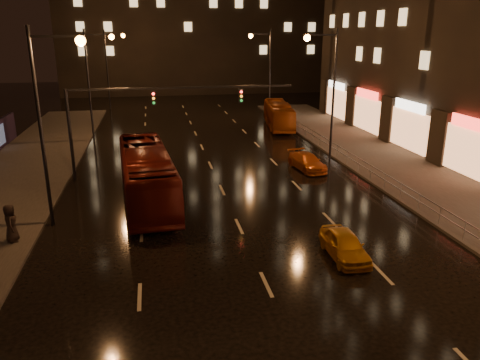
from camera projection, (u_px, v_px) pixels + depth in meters
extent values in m
plane|color=black|center=(214.00, 173.00, 33.79)|extent=(140.00, 140.00, 0.00)
cube|color=#38332D|center=(422.00, 182.00, 31.46)|extent=(7.00, 70.00, 0.15)
cylinder|color=black|center=(70.00, 136.00, 31.17)|extent=(0.22, 0.22, 6.20)
cube|color=black|center=(183.00, 88.00, 31.60)|extent=(15.20, 0.14, 0.14)
cube|color=black|center=(154.00, 98.00, 31.45)|extent=(0.32, 0.18, 0.95)
cube|color=black|center=(241.00, 96.00, 32.50)|extent=(0.32, 0.18, 0.95)
sphere|color=#FF1E19|center=(153.00, 94.00, 31.24)|extent=(0.18, 0.18, 0.18)
cylinder|color=#99999E|center=(270.00, 109.00, 57.88)|extent=(0.04, 0.04, 1.00)
cube|color=#99999E|center=(359.00, 158.00, 33.38)|extent=(0.05, 56.00, 0.05)
cube|color=#99999E|center=(358.00, 164.00, 33.50)|extent=(0.05, 56.00, 0.05)
imported|color=#58130C|center=(147.00, 175.00, 27.76)|extent=(3.66, 11.79, 3.23)
imported|color=#9D450F|center=(279.00, 115.00, 49.49)|extent=(3.50, 9.73, 2.65)
imported|color=#C17C12|center=(345.00, 245.00, 20.88)|extent=(1.53, 3.62, 1.22)
imported|color=#BC5211|center=(307.00, 162.00, 34.37)|extent=(2.21, 4.28, 1.19)
imported|color=black|center=(11.00, 223.00, 22.06)|extent=(0.75, 1.00, 1.85)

